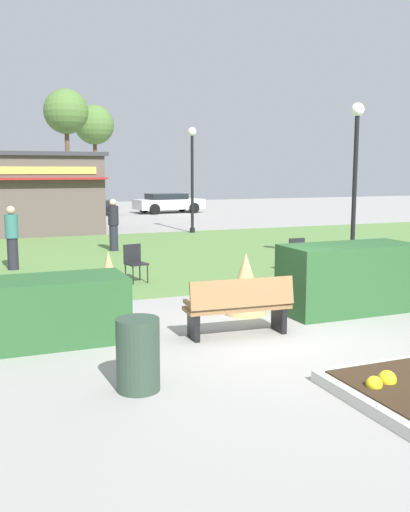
{
  "coord_description": "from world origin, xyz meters",
  "views": [
    {
      "loc": [
        -4.23,
        -7.52,
        2.6
      ],
      "look_at": [
        -0.18,
        2.5,
        0.98
      ],
      "focal_mm": 39.95,
      "sensor_mm": 36.0,
      "label": 1
    }
  ],
  "objects_px": {
    "person_strolling": "(12,237)",
    "person_standing": "(113,225)",
    "lamppost_mid": "(355,165)",
    "tree_right_bg": "(94,126)",
    "lamppost_far": "(192,167)",
    "tree_left_bg": "(66,113)",
    "parked_car_center_slot": "(77,204)",
    "parked_car_east_slot": "(168,202)",
    "cafe_chair_east": "(134,260)",
    "cafe_chair_west": "(295,252)",
    "trash_bin": "(138,355)",
    "park_bench": "(239,306)",
    "food_kiosk": "(10,193)"
  },
  "relations": [
    {
      "from": "cafe_chair_east",
      "to": "parked_car_east_slot",
      "type": "xyz_separation_m",
      "value": [
        7.75,
        20.83,
        0.12
      ]
    },
    {
      "from": "person_standing",
      "to": "tree_left_bg",
      "type": "distance_m",
      "value": 19.9
    },
    {
      "from": "parked_car_center_slot",
      "to": "parked_car_east_slot",
      "type": "xyz_separation_m",
      "value": [
        5.6,
        -0.01,
        0.0
      ]
    },
    {
      "from": "person_strolling",
      "to": "person_standing",
      "type": "xyz_separation_m",
      "value": [
        3.29,
        2.54,
        0.0
      ]
    },
    {
      "from": "cafe_chair_west",
      "to": "parked_car_center_slot",
      "type": "relative_size",
      "value": 0.2
    },
    {
      "from": "cafe_chair_east",
      "to": "trash_bin",
      "type": "bearing_deg",
      "value": -104.7
    },
    {
      "from": "lamppost_mid",
      "to": "person_strolling",
      "type": "relative_size",
      "value": 2.59
    },
    {
      "from": "trash_bin",
      "to": "cafe_chair_west",
      "type": "height_order",
      "value": "cafe_chair_west"
    },
    {
      "from": "cafe_chair_east",
      "to": "tree_right_bg",
      "type": "relative_size",
      "value": 0.12
    },
    {
      "from": "lamppost_mid",
      "to": "parked_car_east_slot",
      "type": "bearing_deg",
      "value": 85.5
    },
    {
      "from": "lamppost_far",
      "to": "trash_bin",
      "type": "bearing_deg",
      "value": -112.91
    },
    {
      "from": "parked_car_center_slot",
      "to": "lamppost_far",
      "type": "bearing_deg",
      "value": -75.28
    },
    {
      "from": "trash_bin",
      "to": "person_standing",
      "type": "bearing_deg",
      "value": 78.32
    },
    {
      "from": "cafe_chair_east",
      "to": "park_bench",
      "type": "bearing_deg",
      "value": -85.63
    },
    {
      "from": "lamppost_mid",
      "to": "tree_right_bg",
      "type": "height_order",
      "value": "tree_right_bg"
    },
    {
      "from": "lamppost_far",
      "to": "parked_car_center_slot",
      "type": "height_order",
      "value": "lamppost_far"
    },
    {
      "from": "food_kiosk",
      "to": "parked_car_center_slot",
      "type": "bearing_deg",
      "value": 63.34
    },
    {
      "from": "trash_bin",
      "to": "park_bench",
      "type": "bearing_deg",
      "value": 37.29
    },
    {
      "from": "person_standing",
      "to": "cafe_chair_west",
      "type": "bearing_deg",
      "value": 164.65
    },
    {
      "from": "person_strolling",
      "to": "parked_car_east_slot",
      "type": "height_order",
      "value": "person_strolling"
    },
    {
      "from": "lamppost_far",
      "to": "person_standing",
      "type": "relative_size",
      "value": 2.59
    },
    {
      "from": "cafe_chair_east",
      "to": "lamppost_far",
      "type": "bearing_deg",
      "value": 62.05
    },
    {
      "from": "lamppost_mid",
      "to": "parked_car_east_slot",
      "type": "distance_m",
      "value": 21.05
    },
    {
      "from": "park_bench",
      "to": "person_standing",
      "type": "xyz_separation_m",
      "value": [
        0.38,
        10.31,
        0.38
      ]
    },
    {
      "from": "cafe_chair_west",
      "to": "tree_right_bg",
      "type": "bearing_deg",
      "value": 88.73
    },
    {
      "from": "lamppost_mid",
      "to": "parked_car_center_slot",
      "type": "bearing_deg",
      "value": 100.72
    },
    {
      "from": "park_bench",
      "to": "person_strolling",
      "type": "relative_size",
      "value": 1.03
    },
    {
      "from": "lamppost_mid",
      "to": "cafe_chair_west",
      "type": "height_order",
      "value": "lamppost_mid"
    },
    {
      "from": "person_strolling",
      "to": "person_standing",
      "type": "height_order",
      "value": "same"
    },
    {
      "from": "food_kiosk",
      "to": "parked_car_center_slot",
      "type": "distance_m",
      "value": 9.34
    },
    {
      "from": "lamppost_mid",
      "to": "cafe_chair_east",
      "type": "height_order",
      "value": "lamppost_mid"
    },
    {
      "from": "cafe_chair_west",
      "to": "person_strolling",
      "type": "bearing_deg",
      "value": 155.62
    },
    {
      "from": "food_kiosk",
      "to": "cafe_chair_east",
      "type": "distance_m",
      "value": 12.75
    },
    {
      "from": "park_bench",
      "to": "parked_car_east_slot",
      "type": "bearing_deg",
      "value": 74.0
    },
    {
      "from": "trash_bin",
      "to": "tree_right_bg",
      "type": "xyz_separation_m",
      "value": [
        6.55,
        35.09,
        5.34
      ]
    },
    {
      "from": "tree_left_bg",
      "to": "tree_right_bg",
      "type": "bearing_deg",
      "value": 57.76
    },
    {
      "from": "cafe_chair_west",
      "to": "tree_left_bg",
      "type": "relative_size",
      "value": 0.12
    },
    {
      "from": "lamppost_mid",
      "to": "person_standing",
      "type": "distance_m",
      "value": 7.87
    },
    {
      "from": "cafe_chair_west",
      "to": "tree_right_bg",
      "type": "distance_m",
      "value": 29.28
    },
    {
      "from": "parked_car_east_slot",
      "to": "tree_left_bg",
      "type": "xyz_separation_m",
      "value": [
        -5.49,
        3.69,
        5.57
      ]
    },
    {
      "from": "cafe_chair_west",
      "to": "parked_car_center_slot",
      "type": "bearing_deg",
      "value": 95.57
    },
    {
      "from": "tree_left_bg",
      "to": "trash_bin",
      "type": "bearing_deg",
      "value": -97.3
    },
    {
      "from": "park_bench",
      "to": "person_standing",
      "type": "relative_size",
      "value": 1.03
    },
    {
      "from": "lamppost_far",
      "to": "tree_left_bg",
      "type": "height_order",
      "value": "tree_left_bg"
    },
    {
      "from": "cafe_chair_west",
      "to": "tree_right_bg",
      "type": "xyz_separation_m",
      "value": [
        0.64,
        28.8,
        5.25
      ]
    },
    {
      "from": "parked_car_east_slot",
      "to": "person_standing",
      "type": "bearing_deg",
      "value": -114.4
    },
    {
      "from": "park_bench",
      "to": "cafe_chair_east",
      "type": "relative_size",
      "value": 1.95
    },
    {
      "from": "parked_car_center_slot",
      "to": "tree_left_bg",
      "type": "height_order",
      "value": "tree_left_bg"
    },
    {
      "from": "cafe_chair_west",
      "to": "cafe_chair_east",
      "type": "xyz_separation_m",
      "value": [
        -4.21,
        0.19,
        0.0
      ]
    },
    {
      "from": "person_strolling",
      "to": "parked_car_center_slot",
      "type": "distance_m",
      "value": 18.58
    }
  ]
}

